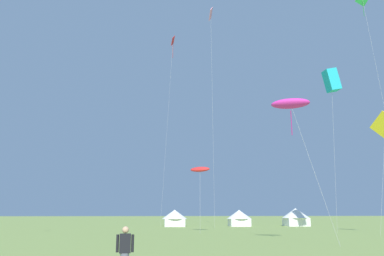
# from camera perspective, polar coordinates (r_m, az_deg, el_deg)

# --- Properties ---
(kite_cyan_box) EXTENTS (1.86, 1.38, 18.27)m
(kite_cyan_box) POSITION_cam_1_polar(r_m,az_deg,el_deg) (47.54, 19.79, 6.59)
(kite_cyan_box) COLOR #1EB7CC
(kite_cyan_box) RESTS_ON ground
(kite_green_diamond) EXTENTS (2.51, 1.40, 25.97)m
(kite_green_diamond) POSITION_cam_1_polar(r_m,az_deg,el_deg) (48.47, 23.91, 15.91)
(kite_green_diamond) COLOR green
(kite_green_diamond) RESTS_ON ground
(kite_red_parafoil) EXTENTS (2.41, 2.60, 7.11)m
(kite_red_parafoil) POSITION_cam_1_polar(r_m,az_deg,el_deg) (42.60, 1.18, -6.08)
(kite_red_parafoil) COLOR red
(kite_red_parafoil) RESTS_ON ground
(kite_magenta_parafoil) EXTENTS (3.89, 2.05, 10.24)m
(kite_magenta_parafoil) POSITION_cam_1_polar(r_m,az_deg,el_deg) (28.77, 14.23, 3.47)
(kite_magenta_parafoil) COLOR #E02DA3
(kite_magenta_parafoil) RESTS_ON ground
(kite_pink_diamond) EXTENTS (0.66, 2.54, 33.14)m
(kite_pink_diamond) POSITION_cam_1_polar(r_m,az_deg,el_deg) (62.02, 2.78, 15.91)
(kite_pink_diamond) COLOR pink
(kite_pink_diamond) RESTS_ON ground
(kite_red_diamond) EXTENTS (2.00, 2.03, 32.23)m
(kite_red_diamond) POSITION_cam_1_polar(r_m,az_deg,el_deg) (68.77, -2.86, 11.93)
(kite_red_diamond) COLOR red
(kite_red_diamond) RESTS_ON ground
(person_spectator) EXTENTS (0.57, 0.28, 1.73)m
(person_spectator) POSITION_cam_1_polar(r_m,az_deg,el_deg) (13.21, -9.85, -17.84)
(person_spectator) COLOR #565B66
(person_spectator) RESTS_ON ground
(festival_tent_center) EXTENTS (3.82, 3.82, 2.48)m
(festival_tent_center) POSITION_cam_1_polar(r_m,az_deg,el_deg) (60.47, -2.57, -12.94)
(festival_tent_center) COLOR white
(festival_tent_center) RESTS_ON ground
(festival_tent_left) EXTENTS (3.79, 3.79, 2.47)m
(festival_tent_left) POSITION_cam_1_polar(r_m,az_deg,el_deg) (61.73, 6.93, -12.86)
(festival_tent_left) COLOR white
(festival_tent_left) RESTS_ON ground
(festival_tent_right) EXTENTS (4.19, 4.19, 2.72)m
(festival_tent_right) POSITION_cam_1_polar(r_m,az_deg,el_deg) (64.17, 14.97, -12.39)
(festival_tent_right) COLOR white
(festival_tent_right) RESTS_ON ground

